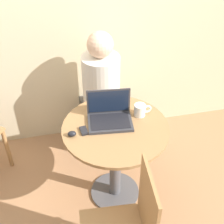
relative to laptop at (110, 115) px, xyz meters
The scene contains 8 objects.
ground_plane 0.80m from the laptop, 72.17° to the right, with size 12.00×12.00×0.00m, color #9E704C.
back_wall 0.95m from the laptop, 88.15° to the left, with size 7.00×0.05×2.60m.
round_table 0.26m from the laptop, 72.17° to the right, with size 0.77×0.77×0.75m.
laptop is the anchor object (origin of this frame).
cell_phone 0.22m from the laptop, 158.08° to the right, with size 0.06×0.09×0.02m.
computer_mouse 0.31m from the laptop, 159.48° to the right, with size 0.06×0.04×0.04m.
coffee_cup 0.24m from the laptop, ahead, with size 0.13×0.08×0.09m.
person_seated 0.62m from the laptop, 87.02° to the left, with size 0.34×0.51×1.21m.
Camera 1 is at (-0.39, -1.63, 2.21)m, focal length 50.00 mm.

